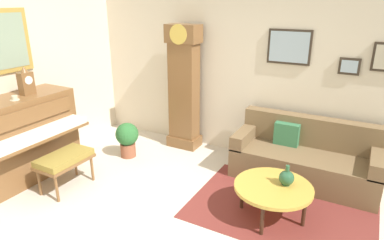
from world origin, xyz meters
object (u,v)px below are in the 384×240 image
(potted_plant, at_px, (127,138))
(piano_bench, at_px, (65,160))
(teacup, at_px, (15,98))
(green_jug, at_px, (287,178))
(piano, at_px, (23,138))
(couch, at_px, (305,158))
(grandfather_clock, at_px, (184,91))
(mantel_clock, at_px, (26,82))
(coffee_table, at_px, (273,188))

(potted_plant, bearing_deg, piano_bench, -95.45)
(teacup, bearing_deg, green_jug, 15.14)
(piano, height_order, couch, piano)
(green_jug, bearing_deg, piano_bench, -164.19)
(potted_plant, bearing_deg, green_jug, -8.34)
(grandfather_clock, bearing_deg, mantel_clock, -128.10)
(grandfather_clock, height_order, teacup, grandfather_clock)
(piano_bench, bearing_deg, piano, -176.13)
(coffee_table, xyz_separation_m, green_jug, (0.12, 0.09, 0.12))
(coffee_table, distance_m, teacup, 3.38)
(piano, xyz_separation_m, teacup, (0.11, -0.08, 0.60))
(coffee_table, xyz_separation_m, mantel_clock, (-3.29, -0.53, 0.96))
(piano, relative_size, piano_bench, 2.06)
(grandfather_clock, bearing_deg, couch, -5.04)
(piano_bench, xyz_separation_m, mantel_clock, (-0.72, 0.14, 0.93))
(piano, distance_m, mantel_clock, 0.77)
(coffee_table, bearing_deg, teacup, -165.88)
(piano, distance_m, green_jug, 3.50)
(couch, xyz_separation_m, green_jug, (-0.03, -0.99, 0.18))
(teacup, height_order, green_jug, teacup)
(piano_bench, bearing_deg, grandfather_clock, 70.35)
(coffee_table, height_order, mantel_clock, mantel_clock)
(piano_bench, relative_size, green_jug, 2.92)
(coffee_table, height_order, green_jug, green_jug)
(grandfather_clock, xyz_separation_m, teacup, (-1.30, -2.06, 0.22))
(mantel_clock, bearing_deg, green_jug, 10.35)
(piano_bench, relative_size, couch, 0.37)
(grandfather_clock, bearing_deg, potted_plant, -126.18)
(coffee_table, xyz_separation_m, potted_plant, (-2.46, 0.47, -0.05))
(piano_bench, xyz_separation_m, grandfather_clock, (0.69, 1.93, 0.56))
(piano, xyz_separation_m, piano_bench, (0.72, 0.05, -0.18))
(piano, distance_m, couch, 3.88)
(piano, distance_m, grandfather_clock, 2.46)
(green_jug, bearing_deg, grandfather_clock, 149.56)
(mantel_clock, distance_m, potted_plant, 1.64)
(grandfather_clock, xyz_separation_m, mantel_clock, (-1.41, -1.79, 0.37))
(couch, distance_m, coffee_table, 1.10)
(grandfather_clock, xyz_separation_m, potted_plant, (-0.58, -0.79, -0.64))
(mantel_clock, height_order, green_jug, mantel_clock)
(coffee_table, xyz_separation_m, teacup, (-3.18, -0.80, 0.81))
(couch, distance_m, mantel_clock, 3.92)
(piano_bench, distance_m, grandfather_clock, 2.13)
(coffee_table, bearing_deg, green_jug, 38.45)
(mantel_clock, xyz_separation_m, teacup, (0.11, -0.27, -0.15))
(mantel_clock, bearing_deg, piano, -90.47)
(couch, bearing_deg, coffee_table, -97.42)
(piano, xyz_separation_m, grandfather_clock, (1.41, 1.98, 0.37))
(piano_bench, bearing_deg, mantel_clock, 168.99)
(grandfather_clock, bearing_deg, piano, -125.40)
(piano_bench, height_order, potted_plant, potted_plant)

